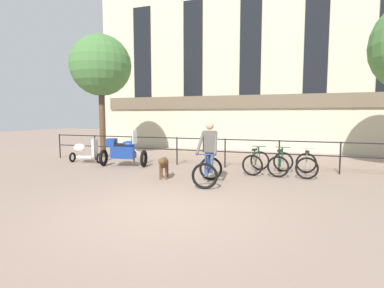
# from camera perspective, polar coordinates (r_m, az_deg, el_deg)

# --- Properties ---
(ground_plane) EXTENTS (60.00, 60.00, 0.00)m
(ground_plane) POSITION_cam_1_polar(r_m,az_deg,el_deg) (6.12, -5.27, -12.41)
(ground_plane) COLOR gray
(canal_railing) EXTENTS (15.05, 0.05, 1.05)m
(canal_railing) POSITION_cam_1_polar(r_m,az_deg,el_deg) (10.83, 6.32, -0.77)
(canal_railing) COLOR black
(canal_railing) RESTS_ON ground_plane
(building_facade) EXTENTS (18.00, 0.72, 9.79)m
(building_facade) POSITION_cam_1_polar(r_m,az_deg,el_deg) (16.72, 11.21, 15.67)
(building_facade) COLOR beige
(building_facade) RESTS_ON ground_plane
(cyclist_with_bike) EXTENTS (0.83, 1.25, 1.70)m
(cyclist_with_bike) POSITION_cam_1_polar(r_m,az_deg,el_deg) (8.26, 3.19, -2.28)
(cyclist_with_bike) COLOR black
(cyclist_with_bike) RESTS_ON ground_plane
(dog) EXTENTS (0.41, 0.90, 0.67)m
(dog) POSITION_cam_1_polar(r_m,az_deg,el_deg) (8.90, -5.46, -3.67)
(dog) COLOR brown
(dog) RESTS_ON ground_plane
(parked_motorcycle) EXTENTS (1.77, 0.93, 1.35)m
(parked_motorcycle) POSITION_cam_1_polar(r_m,az_deg,el_deg) (11.30, -13.02, -1.36)
(parked_motorcycle) COLOR black
(parked_motorcycle) RESTS_ON ground_plane
(parked_bicycle_near_lamp) EXTENTS (0.76, 1.17, 0.86)m
(parked_bicycle_near_lamp) POSITION_cam_1_polar(r_m,az_deg,el_deg) (10.02, 12.14, -3.38)
(parked_bicycle_near_lamp) COLOR black
(parked_bicycle_near_lamp) RESTS_ON ground_plane
(parked_bicycle_mid_left) EXTENTS (0.76, 1.17, 0.86)m
(parked_bicycle_mid_left) POSITION_cam_1_polar(r_m,az_deg,el_deg) (9.95, 16.54, -3.54)
(parked_bicycle_mid_left) COLOR black
(parked_bicycle_mid_left) RESTS_ON ground_plane
(parked_bicycle_mid_right) EXTENTS (0.67, 1.11, 0.86)m
(parked_bicycle_mid_right) POSITION_cam_1_polar(r_m,az_deg,el_deg) (9.94, 20.98, -3.68)
(parked_bicycle_mid_right) COLOR black
(parked_bicycle_mid_right) RESTS_ON ground_plane
(parked_scooter) EXTENTS (1.31, 0.53, 0.96)m
(parked_scooter) POSITION_cam_1_polar(r_m,az_deg,el_deg) (12.62, -19.79, -1.31)
(parked_scooter) COLOR black
(parked_scooter) RESTS_ON ground_plane
(tree_canalside_left) EXTENTS (2.68, 2.68, 5.43)m
(tree_canalside_left) POSITION_cam_1_polar(r_m,az_deg,el_deg) (14.30, -16.99, 14.03)
(tree_canalside_left) COLOR brown
(tree_canalside_left) RESTS_ON ground_plane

